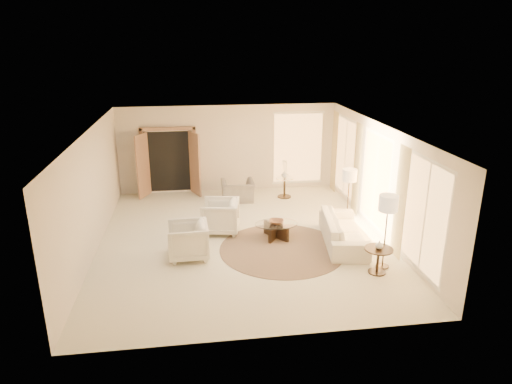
{
  "coord_description": "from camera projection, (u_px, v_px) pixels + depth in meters",
  "views": [
    {
      "loc": [
        -1.12,
        -10.42,
        4.79
      ],
      "look_at": [
        0.4,
        0.4,
        1.1
      ],
      "focal_mm": 32.0,
      "sensor_mm": 36.0,
      "label": 1
    }
  ],
  "objects": [
    {
      "name": "end_vase",
      "position": [
        379.0,
        245.0,
        9.62
      ],
      "size": [
        0.19,
        0.19,
        0.18
      ],
      "primitive_type": "imported",
      "rotation": [
        0.0,
        0.0,
        0.09
      ],
      "color": "white",
      "rests_on": "end_table"
    },
    {
      "name": "windows_right",
      "position": [
        376.0,
        181.0,
        11.57
      ],
      "size": [
        0.1,
        6.4,
        2.4
      ],
      "primitive_type": null,
      "color": "#FFBA66",
      "rests_on": "room"
    },
    {
      "name": "sofa",
      "position": [
        343.0,
        230.0,
        11.14
      ],
      "size": [
        1.22,
        2.41,
        0.67
      ],
      "primitive_type": "imported",
      "rotation": [
        0.0,
        0.0,
        1.43
      ],
      "color": "white",
      "rests_on": "room"
    },
    {
      "name": "floor_lamp_far",
      "position": [
        388.0,
        207.0,
        9.62
      ],
      "size": [
        0.4,
        0.4,
        1.67
      ],
      "rotation": [
        0.0,
        0.0,
        0.25
      ],
      "color": "black",
      "rests_on": "room"
    },
    {
      "name": "end_table",
      "position": [
        378.0,
        256.0,
        9.7
      ],
      "size": [
        0.6,
        0.6,
        0.57
      ],
      "rotation": [
        0.0,
        0.0,
        0.2
      ],
      "color": "black",
      "rests_on": "room"
    },
    {
      "name": "window_back_corner",
      "position": [
        298.0,
        148.0,
        15.03
      ],
      "size": [
        1.7,
        0.1,
        2.4
      ],
      "primitive_type": null,
      "color": "#FFBA66",
      "rests_on": "room"
    },
    {
      "name": "bowl",
      "position": [
        276.0,
        222.0,
        11.39
      ],
      "size": [
        0.44,
        0.44,
        0.09
      ],
      "primitive_type": "imported",
      "rotation": [
        0.0,
        0.0,
        -0.28
      ],
      "color": "brown",
      "rests_on": "coffee_table"
    },
    {
      "name": "side_vase",
      "position": [
        285.0,
        174.0,
        14.26
      ],
      "size": [
        0.26,
        0.26,
        0.22
      ],
      "primitive_type": "imported",
      "rotation": [
        0.0,
        0.0,
        -0.26
      ],
      "color": "white",
      "rests_on": "side_table"
    },
    {
      "name": "armchair_left",
      "position": [
        220.0,
        215.0,
        11.76
      ],
      "size": [
        1.0,
        1.04,
        0.94
      ],
      "primitive_type": "imported",
      "rotation": [
        0.0,
        0.0,
        -1.74
      ],
      "color": "white",
      "rests_on": "room"
    },
    {
      "name": "room",
      "position": [
        242.0,
        186.0,
        11.0
      ],
      "size": [
        7.04,
        8.04,
        2.83
      ],
      "color": "#EEE8CA",
      "rests_on": "ground"
    },
    {
      "name": "side_table",
      "position": [
        285.0,
        185.0,
        14.37
      ],
      "size": [
        0.56,
        0.56,
        0.65
      ],
      "rotation": [
        0.0,
        0.0,
        -0.31
      ],
      "color": "black",
      "rests_on": "room"
    },
    {
      "name": "armchair_right",
      "position": [
        188.0,
        239.0,
        10.38
      ],
      "size": [
        0.86,
        0.91,
        0.91
      ],
      "primitive_type": "imported",
      "rotation": [
        0.0,
        0.0,
        -1.54
      ],
      "color": "white",
      "rests_on": "room"
    },
    {
      "name": "french_doors",
      "position": [
        169.0,
        162.0,
        14.44
      ],
      "size": [
        1.95,
        0.66,
        2.16
      ],
      "color": "#A47859",
      "rests_on": "room"
    },
    {
      "name": "floor_lamp_near",
      "position": [
        349.0,
        178.0,
        11.94
      ],
      "size": [
        0.38,
        0.38,
        1.55
      ],
      "rotation": [
        0.0,
        0.0,
        -0.43
      ],
      "color": "black",
      "rests_on": "room"
    },
    {
      "name": "curtains_right",
      "position": [
        362.0,
        173.0,
        12.42
      ],
      "size": [
        0.06,
        5.2,
        2.6
      ],
      "primitive_type": null,
      "color": "tan",
      "rests_on": "room"
    },
    {
      "name": "area_rug",
      "position": [
        282.0,
        249.0,
        10.91
      ],
      "size": [
        3.51,
        3.51,
        0.01
      ],
      "primitive_type": "cylinder",
      "rotation": [
        0.0,
        0.0,
        -0.19
      ],
      "color": "#453327",
      "rests_on": "room"
    },
    {
      "name": "coffee_table",
      "position": [
        276.0,
        229.0,
        11.45
      ],
      "size": [
        1.1,
        1.1,
        0.39
      ],
      "rotation": [
        0.0,
        0.0,
        0.03
      ],
      "color": "black",
      "rests_on": "room"
    },
    {
      "name": "accent_chair",
      "position": [
        238.0,
        188.0,
        14.02
      ],
      "size": [
        0.98,
        0.64,
        0.86
      ],
      "primitive_type": "imported",
      "rotation": [
        0.0,
        0.0,
        3.14
      ],
      "color": "gray",
      "rests_on": "room"
    }
  ]
}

